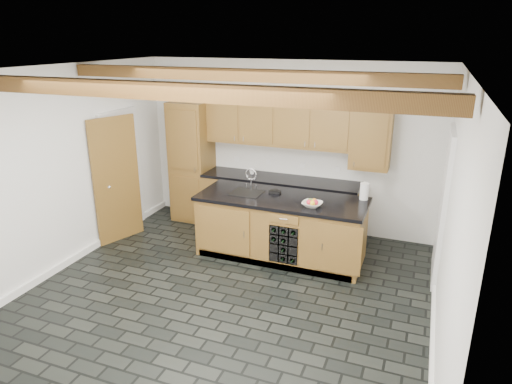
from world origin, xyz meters
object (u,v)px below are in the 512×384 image
island (281,227)px  paper_towel (364,191)px  kitchen_scale (275,191)px  fruit_bowl (312,204)px

island → paper_towel: bearing=17.9°
kitchen_scale → paper_towel: paper_towel is taller
island → kitchen_scale: size_ratio=14.49×
fruit_bowl → paper_towel: 0.83m
fruit_bowl → island: bearing=158.9°
kitchen_scale → fruit_bowl: (0.67, -0.37, 0.01)m
kitchen_scale → fruit_bowl: size_ratio=0.63×
fruit_bowl → paper_towel: bearing=41.9°
island → kitchen_scale: (-0.17, 0.17, 0.49)m
kitchen_scale → paper_towel: bearing=6.7°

